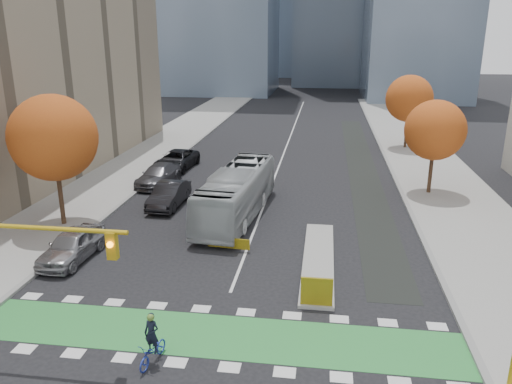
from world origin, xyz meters
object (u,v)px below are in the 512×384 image
(parked_car_c, at_px, (158,175))
(parked_car_d, at_px, (176,160))
(tree_east_far, at_px, (409,99))
(tree_east_near, at_px, (435,130))
(cyclist, at_px, (153,347))
(parked_car_a, at_px, (72,245))
(hazard_board, at_px, (317,292))
(parked_car_b, at_px, (169,195))
(tree_west, at_px, (54,138))
(bus, at_px, (237,193))

(parked_car_c, distance_m, parked_car_d, 5.00)
(tree_east_far, bearing_deg, tree_east_near, -91.79)
(cyclist, relative_size, parked_car_a, 0.42)
(tree_east_near, height_order, parked_car_a, tree_east_near)
(hazard_board, height_order, parked_car_b, parked_car_b)
(parked_car_b, relative_size, parked_car_c, 0.92)
(hazard_board, xyz_separation_m, tree_west, (-16.00, 7.80, 4.82))
(parked_car_a, height_order, parked_car_c, parked_car_a)
(tree_east_far, bearing_deg, parked_car_c, -142.58)
(parked_car_a, relative_size, parked_car_c, 0.89)
(tree_east_near, relative_size, parked_car_b, 1.40)
(parked_car_a, xyz_separation_m, parked_car_d, (0.00, 19.15, -0.01))
(cyclist, xyz_separation_m, parked_car_c, (-7.19, 22.05, 0.12))
(hazard_board, relative_size, tree_east_far, 0.18)
(hazard_board, bearing_deg, tree_east_near, 65.80)
(parked_car_d, bearing_deg, bus, -51.58)
(cyclist, height_order, bus, bus)
(bus, relative_size, parked_car_c, 2.13)
(tree_east_near, distance_m, tree_east_far, 16.01)
(tree_east_near, bearing_deg, tree_west, -157.38)
(tree_west, xyz_separation_m, tree_east_near, (24.00, 10.00, -0.75))
(parked_car_b, bearing_deg, parked_car_c, 117.67)
(parked_car_b, xyz_separation_m, parked_car_d, (-2.44, 10.00, -0.01))
(tree_east_near, bearing_deg, tree_east_far, 88.21)
(cyclist, height_order, parked_car_c, cyclist)
(hazard_board, distance_m, tree_west, 18.44)
(tree_west, height_order, parked_car_a, tree_west)
(tree_west, bearing_deg, tree_east_far, 46.70)
(tree_west, distance_m, parked_car_a, 7.28)
(parked_car_b, height_order, parked_car_c, parked_car_b)
(tree_east_far, height_order, parked_car_b, tree_east_far)
(tree_east_near, distance_m, parked_car_b, 19.76)
(bus, distance_m, parked_car_a, 10.89)
(tree_east_near, relative_size, bus, 0.61)
(hazard_board, xyz_separation_m, tree_east_near, (8.00, 17.80, 4.06))
(cyclist, xyz_separation_m, parked_car_d, (-7.19, 27.05, 0.15))
(bus, xyz_separation_m, parked_car_b, (-5.07, 1.29, -0.79))
(tree_east_near, distance_m, cyclist, 26.73)
(bus, distance_m, parked_car_c, 9.83)
(parked_car_b, bearing_deg, cyclist, -72.82)
(hazard_board, relative_size, bus, 0.12)
(tree_west, xyz_separation_m, cyclist, (10.19, -12.50, -4.94))
(cyclist, distance_m, parked_car_b, 17.70)
(hazard_board, bearing_deg, parked_car_c, 126.84)
(bus, height_order, parked_car_a, bus)
(tree_east_far, distance_m, parked_car_d, 24.76)
(bus, xyz_separation_m, parked_car_a, (-7.51, -7.85, -0.79))
(tree_east_far, bearing_deg, tree_west, -133.30)
(hazard_board, bearing_deg, cyclist, -141.05)
(tree_east_far, xyz_separation_m, bus, (-13.99, -22.74, -3.62))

